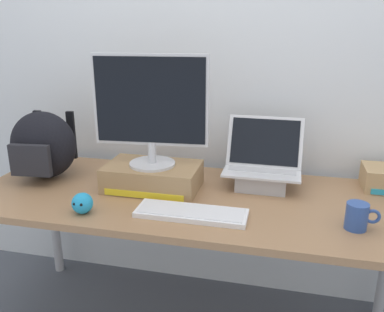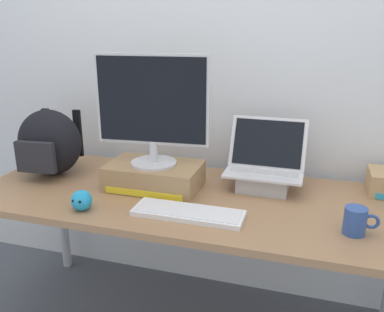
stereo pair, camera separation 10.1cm
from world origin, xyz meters
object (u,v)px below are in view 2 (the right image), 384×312
object	(u,v)px
coffee_mug	(356,221)
plush_toy	(82,200)
toner_box_yellow	(154,176)
messenger_backpack	(50,143)
external_keyboard	(188,213)
open_laptop	(264,174)
desktop_monitor	(152,108)

from	to	relation	value
coffee_mug	plush_toy	size ratio (longest dim) A/B	1.45
toner_box_yellow	plush_toy	distance (m)	0.36
messenger_backpack	plush_toy	size ratio (longest dim) A/B	3.99
external_keyboard	coffee_mug	size ratio (longest dim) A/B	3.58
toner_box_yellow	coffee_mug	distance (m)	0.86
messenger_backpack	plush_toy	bearing A→B (deg)	-47.75
coffee_mug	external_keyboard	bearing A→B (deg)	-176.81
open_laptop	desktop_monitor	bearing A→B (deg)	-162.76
open_laptop	messenger_backpack	distance (m)	1.04
desktop_monitor	coffee_mug	size ratio (longest dim) A/B	4.11
coffee_mug	toner_box_yellow	bearing A→B (deg)	166.85
desktop_monitor	plush_toy	xyz separation A→B (m)	(-0.19, -0.30, -0.32)
open_laptop	external_keyboard	world-z (taller)	open_laptop
messenger_backpack	plush_toy	distance (m)	0.50
desktop_monitor	coffee_mug	world-z (taller)	desktop_monitor
open_laptop	external_keyboard	size ratio (longest dim) A/B	0.79
toner_box_yellow	open_laptop	xyz separation A→B (m)	(0.48, 0.14, 0.01)
desktop_monitor	coffee_mug	xyz separation A→B (m)	(0.84, -0.20, -0.32)
toner_box_yellow	messenger_backpack	distance (m)	0.56
open_laptop	messenger_backpack	xyz separation A→B (m)	(-1.02, -0.12, 0.09)
messenger_backpack	desktop_monitor	bearing A→B (deg)	-7.81
external_keyboard	plush_toy	world-z (taller)	plush_toy
external_keyboard	toner_box_yellow	bearing A→B (deg)	135.44
external_keyboard	messenger_backpack	distance (m)	0.83
external_keyboard	coffee_mug	world-z (taller)	coffee_mug
desktop_monitor	external_keyboard	xyz separation A→B (m)	(0.23, -0.23, -0.35)
coffee_mug	messenger_backpack	bearing A→B (deg)	171.30
open_laptop	plush_toy	distance (m)	0.80
open_laptop	messenger_backpack	world-z (taller)	messenger_backpack
open_laptop	messenger_backpack	size ratio (longest dim) A/B	1.03
external_keyboard	coffee_mug	xyz separation A→B (m)	(0.61, 0.03, 0.04)
messenger_backpack	plush_toy	xyz separation A→B (m)	(0.36, -0.32, -0.12)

